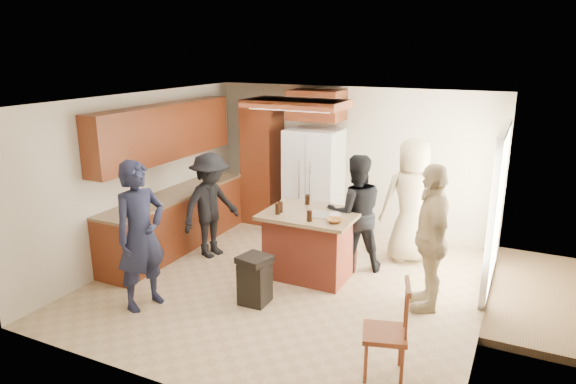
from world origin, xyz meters
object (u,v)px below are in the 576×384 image
at_px(person_behind_left, 355,213).
at_px(person_behind_right, 412,201).
at_px(person_side_right, 431,237).
at_px(trash_bin, 255,279).
at_px(kitchen_island, 310,243).
at_px(spindle_chair, 387,334).
at_px(person_front_left, 141,235).
at_px(refrigerator, 314,181).
at_px(person_counter, 211,205).

height_order(person_behind_left, person_behind_right, person_behind_right).
distance_m(person_side_right, trash_bin, 2.23).
distance_m(kitchen_island, trash_bin, 1.13).
bearing_deg(person_behind_left, spindle_chair, 85.77).
bearing_deg(person_front_left, spindle_chair, -76.80).
bearing_deg(person_behind_right, trash_bin, 26.86).
bearing_deg(refrigerator, person_side_right, -39.57).
bearing_deg(trash_bin, person_counter, 141.85).
height_order(person_front_left, trash_bin, person_front_left).
xyz_separation_m(person_counter, refrigerator, (0.97, 1.73, 0.09)).
distance_m(person_front_left, kitchen_island, 2.34).
distance_m(person_front_left, person_side_right, 3.52).
bearing_deg(person_counter, refrigerator, -14.75).
xyz_separation_m(person_front_left, trash_bin, (1.21, 0.65, -0.61)).
distance_m(person_behind_left, kitchen_island, 0.77).
height_order(person_behind_right, spindle_chair, person_behind_right).
relative_size(person_counter, trash_bin, 2.57).
bearing_deg(trash_bin, spindle_chair, -21.52).
bearing_deg(person_behind_right, person_behind_left, 15.99).
xyz_separation_m(refrigerator, trash_bin, (0.39, -2.80, -0.58)).
bearing_deg(kitchen_island, spindle_chair, -48.82).
relative_size(person_side_right, kitchen_island, 1.43).
height_order(person_front_left, refrigerator, person_front_left).
height_order(person_side_right, spindle_chair, person_side_right).
distance_m(person_behind_left, person_counter, 2.20).
height_order(person_front_left, person_behind_left, person_front_left).
bearing_deg(person_behind_right, person_side_right, 80.98).
height_order(person_front_left, spindle_chair, person_front_left).
bearing_deg(spindle_chair, kitchen_island, 131.18).
relative_size(person_behind_right, kitchen_island, 1.47).
xyz_separation_m(refrigerator, kitchen_island, (0.69, -1.72, -0.43)).
xyz_separation_m(person_front_left, refrigerator, (0.82, 3.45, -0.03)).
distance_m(person_counter, spindle_chair, 3.74).
relative_size(person_front_left, kitchen_island, 1.46).
bearing_deg(person_counter, kitchen_island, -75.22).
relative_size(person_behind_left, trash_bin, 2.71).
relative_size(person_front_left, trash_bin, 2.96).
bearing_deg(person_counter, person_front_left, -160.54).
distance_m(refrigerator, spindle_chair, 4.24).
relative_size(person_counter, refrigerator, 0.90).
bearing_deg(spindle_chair, person_side_right, 87.06).
relative_size(refrigerator, kitchen_island, 1.41).
distance_m(person_behind_left, person_side_right, 1.38).
xyz_separation_m(person_behind_left, refrigerator, (-1.18, 1.25, 0.05)).
relative_size(kitchen_island, spindle_chair, 1.29).
distance_m(person_side_right, kitchen_island, 1.75).
relative_size(trash_bin, spindle_chair, 0.63).
distance_m(person_counter, refrigerator, 1.98).
distance_m(person_behind_right, kitchen_island, 1.68).
relative_size(person_behind_left, spindle_chair, 1.71).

